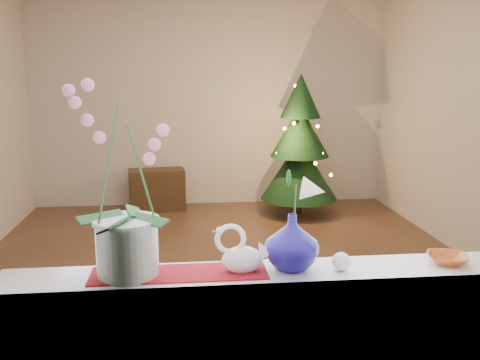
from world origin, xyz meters
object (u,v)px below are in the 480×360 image
object	(u,v)px
blue_vase	(292,238)
paperweight	(341,262)
amber_dish	(447,260)
side_table	(157,190)
orchid_pot	(124,181)
swan	(242,249)
xmas_tree	(300,145)

from	to	relation	value
blue_vase	paperweight	bearing A→B (deg)	-12.70
amber_dish	side_table	xyz separation A→B (m)	(-1.43, 4.59, -0.68)
side_table	orchid_pot	bearing A→B (deg)	-94.94
orchid_pot	blue_vase	world-z (taller)	orchid_pot
amber_dish	side_table	size ratio (longest dim) A/B	0.20
blue_vase	paperweight	size ratio (longest dim) A/B	3.44
paperweight	swan	bearing A→B (deg)	176.19
swan	paperweight	world-z (taller)	swan
blue_vase	xmas_tree	xyz separation A→B (m)	(0.96, 4.19, -0.21)
xmas_tree	side_table	world-z (taller)	xmas_tree
xmas_tree	amber_dish	bearing A→B (deg)	-94.00
blue_vase	xmas_tree	bearing A→B (deg)	77.17
paperweight	amber_dish	xyz separation A→B (m)	(0.47, 0.03, -0.02)
swan	xmas_tree	size ratio (longest dim) A/B	0.13
swan	paperweight	xyz separation A→B (m)	(0.40, -0.03, -0.06)
paperweight	orchid_pot	bearing A→B (deg)	177.37
blue_vase	side_table	bearing A→B (deg)	99.59
orchid_pot	amber_dish	distance (m)	1.37
amber_dish	xmas_tree	world-z (taller)	xmas_tree
side_table	paperweight	bearing A→B (deg)	-84.56
orchid_pot	swan	world-z (taller)	orchid_pot
xmas_tree	side_table	bearing A→B (deg)	167.67
amber_dish	blue_vase	bearing A→B (deg)	178.75
orchid_pot	amber_dish	xyz separation A→B (m)	(1.32, -0.01, -0.36)
side_table	blue_vase	bearing A→B (deg)	-86.81
xmas_tree	side_table	xyz separation A→B (m)	(-1.73, 0.38, -0.59)
blue_vase	side_table	world-z (taller)	blue_vase
swan	xmas_tree	distance (m)	4.37
blue_vase	amber_dish	size ratio (longest dim) A/B	1.87
orchid_pot	amber_dish	bearing A→B (deg)	-0.41
amber_dish	xmas_tree	size ratio (longest dim) A/B	0.08
swan	xmas_tree	bearing A→B (deg)	73.62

